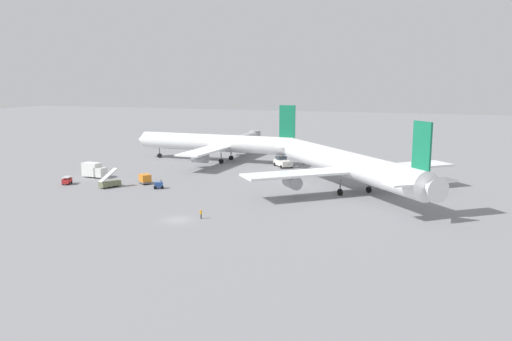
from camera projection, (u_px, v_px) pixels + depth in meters
ground_plane at (178, 220)px, 85.63m from camera, size 600.00×600.00×0.00m
airliner_at_gate_left at (217, 143)px, 146.41m from camera, size 51.81×43.49×16.28m
airliner_being_pushed at (348, 165)px, 106.83m from camera, size 41.82×45.66×16.28m
pushback_tug at (283, 162)px, 137.78m from camera, size 7.42×8.36×3.00m
gse_stair_truck_yellow at (110, 183)px, 111.43m from camera, size 3.56×4.94×4.06m
gse_container_dolly_flat at (145, 179)px, 115.13m from camera, size 3.88×3.71×2.15m
gse_catering_truck_tall at (94, 170)px, 122.62m from camera, size 6.00×2.83×3.50m
gse_baggage_cart_near_cluster at (67, 180)px, 114.65m from camera, size 2.42×3.11×1.71m
gse_gpu_cart_small at (159, 185)px, 110.16m from camera, size 2.63×2.48×1.90m
ground_crew_wing_walker_right at (201, 214)px, 86.26m from camera, size 0.48×0.36×1.60m
jet_bridge at (249, 138)px, 168.74m from camera, size 3.84×17.94×6.02m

